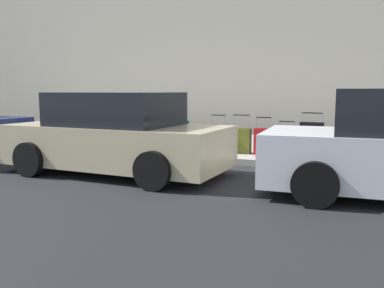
% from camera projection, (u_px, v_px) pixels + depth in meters
% --- Properties ---
extents(ground_plane, '(40.00, 40.00, 0.00)m').
position_uv_depth(ground_plane, '(156.00, 160.00, 9.50)').
color(ground_plane, black).
extents(sidewalk_curb, '(18.00, 5.00, 0.14)m').
position_uv_depth(sidewalk_curb, '(196.00, 144.00, 11.78)').
color(sidewalk_curb, '#9E9B93').
rests_on(sidewalk_curb, ground_plane).
extents(suitcase_teal_0, '(0.41, 0.21, 0.63)m').
position_uv_depth(suitcase_teal_0, '(338.00, 145.00, 8.72)').
color(suitcase_teal_0, '#0F606B').
rests_on(suitcase_teal_0, sidewalk_curb).
extents(suitcase_black_1, '(0.50, 0.23, 0.98)m').
position_uv_depth(suitcase_black_1, '(311.00, 140.00, 8.90)').
color(suitcase_black_1, black).
rests_on(suitcase_black_1, sidewalk_curb).
extents(suitcase_silver_2, '(0.42, 0.29, 0.78)m').
position_uv_depth(suitcase_silver_2, '(286.00, 144.00, 9.17)').
color(suitcase_silver_2, '#9EA0A8').
rests_on(suitcase_silver_2, sidewalk_curb).
extents(suitcase_red_3, '(0.40, 0.21, 0.86)m').
position_uv_depth(suitcase_red_3, '(263.00, 142.00, 9.28)').
color(suitcase_red_3, red).
rests_on(suitcase_red_3, sidewalk_curb).
extents(suitcase_olive_4, '(0.46, 0.23, 0.90)m').
position_uv_depth(suitcase_olive_4, '(241.00, 141.00, 9.51)').
color(suitcase_olive_4, '#59601E').
rests_on(suitcase_olive_4, sidewalk_curb).
extents(suitcase_maroon_5, '(0.40, 0.26, 0.89)m').
position_uv_depth(suitcase_maroon_5, '(218.00, 140.00, 9.62)').
color(suitcase_maroon_5, maroon).
rests_on(suitcase_maroon_5, sidewalk_curb).
extents(suitcase_navy_6, '(0.40, 0.20, 0.63)m').
position_uv_depth(suitcase_navy_6, '(199.00, 139.00, 9.83)').
color(suitcase_navy_6, navy).
rests_on(suitcase_navy_6, sidewalk_curb).
extents(suitcase_teal_7, '(0.46, 0.22, 1.03)m').
position_uv_depth(suitcase_teal_7, '(180.00, 135.00, 10.05)').
color(suitcase_teal_7, '#0F606B').
rests_on(suitcase_teal_7, sidewalk_curb).
extents(suitcase_black_8, '(0.49, 0.21, 0.97)m').
position_uv_depth(suitcase_black_8, '(159.00, 133.00, 10.26)').
color(suitcase_black_8, black).
rests_on(suitcase_black_8, sidewalk_curb).
extents(fire_hydrant, '(0.39, 0.21, 0.72)m').
position_uv_depth(fire_hydrant, '(128.00, 132.00, 10.61)').
color(fire_hydrant, red).
rests_on(fire_hydrant, sidewalk_curb).
extents(bollard_post, '(0.12, 0.12, 0.65)m').
position_uv_depth(bollard_post, '(108.00, 134.00, 10.67)').
color(bollard_post, '#333338').
rests_on(bollard_post, sidewalk_curb).
extents(parked_car_beige_1, '(4.27, 2.14, 1.54)m').
position_uv_depth(parked_car_beige_1, '(117.00, 136.00, 7.83)').
color(parked_car_beige_1, tan).
rests_on(parked_car_beige_1, ground_plane).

